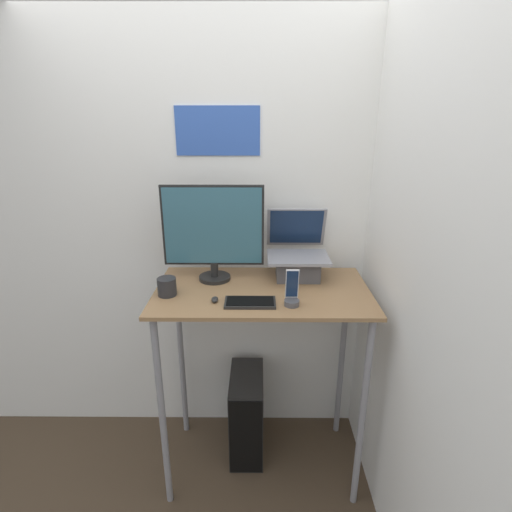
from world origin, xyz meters
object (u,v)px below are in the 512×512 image
object	(u,v)px
monitor	(213,233)
laptop	(297,260)
mouse	(215,300)
cell_phone	(292,295)
computer_tower	(247,413)
keyboard	(250,302)

from	to	relation	value
monitor	laptop	bearing A→B (deg)	5.53
monitor	mouse	xyz separation A→B (m)	(0.03, -0.28, -0.25)
monitor	cell_phone	xyz separation A→B (m)	(0.39, -0.31, -0.21)
cell_phone	laptop	bearing A→B (deg)	80.94
mouse	computer_tower	size ratio (longest dim) A/B	0.10
laptop	mouse	world-z (taller)	laptop
cell_phone	computer_tower	world-z (taller)	cell_phone
laptop	monitor	world-z (taller)	monitor
mouse	cell_phone	size ratio (longest dim) A/B	0.29
keyboard	computer_tower	world-z (taller)	keyboard
monitor	mouse	bearing A→B (deg)	-84.09
keyboard	mouse	bearing A→B (deg)	172.98
keyboard	cell_phone	world-z (taller)	cell_phone
keyboard	laptop	bearing A→B (deg)	53.73
keyboard	cell_phone	distance (m)	0.20
laptop	cell_phone	distance (m)	0.36
keyboard	cell_phone	bearing A→B (deg)	-2.17
computer_tower	mouse	bearing A→B (deg)	-118.67
monitor	cell_phone	distance (m)	0.54
keyboard	monitor	bearing A→B (deg)	123.56
keyboard	computer_tower	distance (m)	0.93
monitor	mouse	world-z (taller)	monitor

